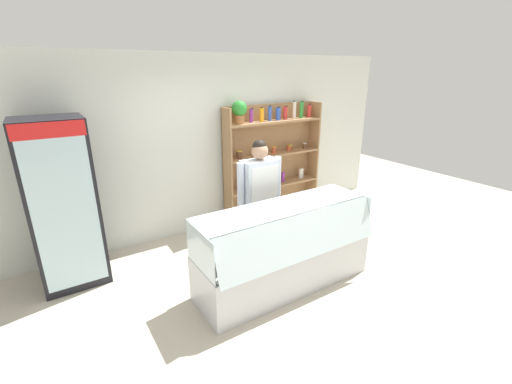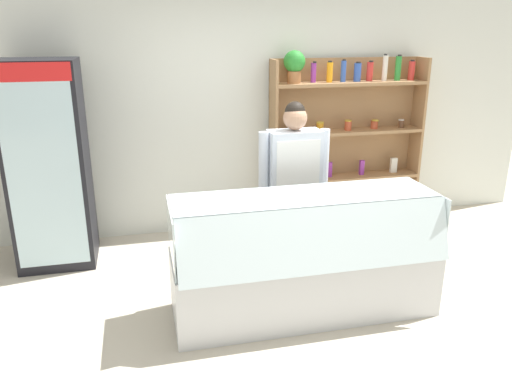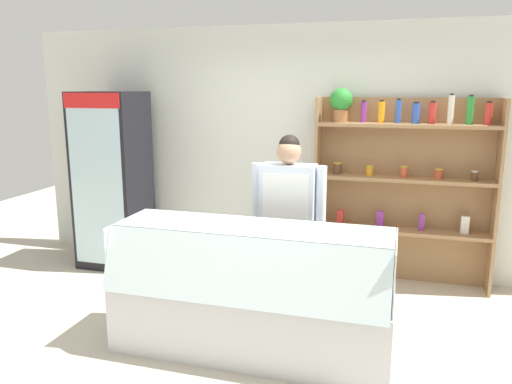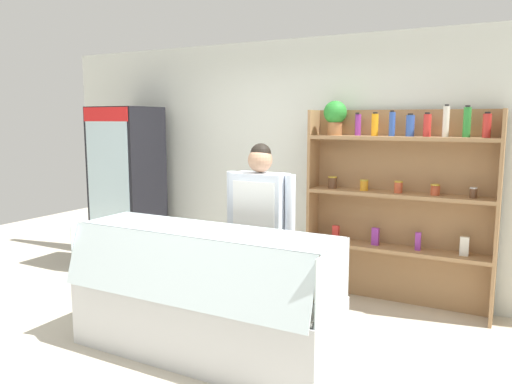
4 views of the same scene
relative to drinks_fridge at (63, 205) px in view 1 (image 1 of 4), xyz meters
name	(u,v)px [view 1 (image 1 of 4)]	position (x,y,z in m)	size (l,w,h in m)	color
ground_plane	(290,280)	(2.21, -1.46, -0.99)	(12.00, 12.00, 0.00)	beige
back_wall	(214,145)	(2.21, 0.54, 0.36)	(6.80, 0.10, 2.70)	silver
drinks_fridge	(63,205)	(0.00, 0.00, 0.00)	(0.71, 0.64, 1.99)	black
shelving_unit	(270,154)	(3.14, 0.33, 0.13)	(1.79, 0.29, 2.03)	#9E754C
deli_display_case	(284,261)	(2.09, -1.47, -0.68)	(2.13, 0.75, 1.01)	silver
shop_clerk	(260,190)	(2.22, -0.76, -0.02)	(0.66, 0.25, 1.64)	#2D2D38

